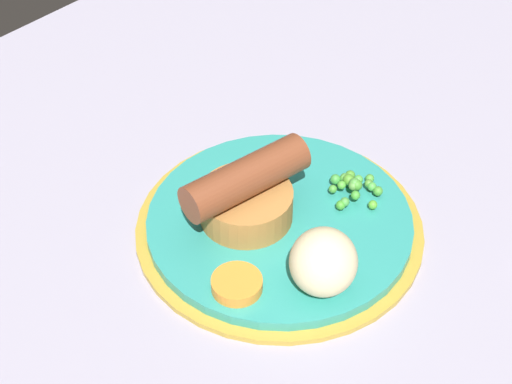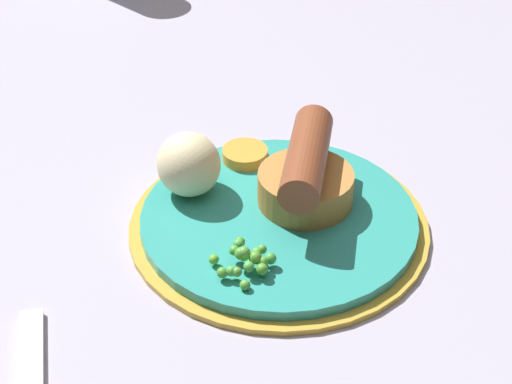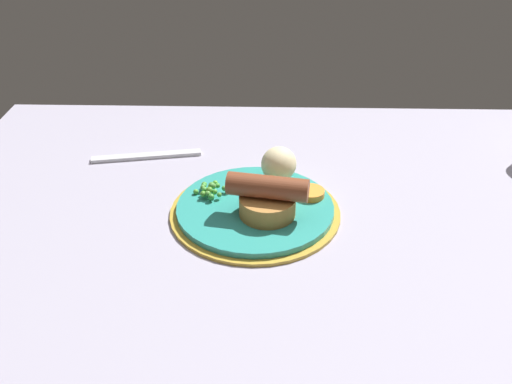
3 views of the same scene
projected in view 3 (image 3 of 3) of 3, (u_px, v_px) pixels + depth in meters
dining_table at (296, 232)px, 79.48cm from camera, size 110.00×80.00×3.00cm
dinner_plate at (255, 210)px, 80.37cm from camera, size 24.04×24.04×1.40cm
sausage_pudding at (267, 199)px, 76.47cm from camera, size 11.31×7.72×5.93cm
pea_pile at (211, 189)px, 81.84cm from camera, size 5.32×4.99×1.91cm
potato_chunk_1 at (279, 164)px, 84.60cm from camera, size 7.28×7.23×5.30cm
carrot_slice_3 at (311, 193)px, 81.76cm from camera, size 5.04×5.04×0.99cm
fork at (147, 156)px, 94.72cm from camera, size 17.99×4.90×0.60cm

